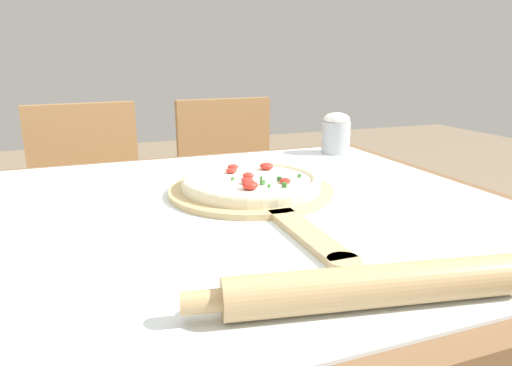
% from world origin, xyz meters
% --- Properties ---
extents(dining_table, '(1.11, 1.03, 0.75)m').
position_xyz_m(dining_table, '(0.00, 0.00, 0.64)').
color(dining_table, brown).
rests_on(dining_table, ground_plane).
extents(towel_cloth, '(1.03, 0.95, 0.00)m').
position_xyz_m(towel_cloth, '(0.00, 0.00, 0.75)').
color(towel_cloth, silver).
rests_on(towel_cloth, dining_table).
extents(pizza_peel, '(0.35, 0.58, 0.01)m').
position_xyz_m(pizza_peel, '(0.04, 0.05, 0.76)').
color(pizza_peel, tan).
rests_on(pizza_peel, towel_cloth).
extents(pizza, '(0.29, 0.29, 0.04)m').
position_xyz_m(pizza, '(0.04, 0.07, 0.78)').
color(pizza, beige).
rests_on(pizza, pizza_peel).
extents(rolling_pin, '(0.44, 0.11, 0.05)m').
position_xyz_m(rolling_pin, '(0.02, -0.40, 0.78)').
color(rolling_pin, tan).
rests_on(rolling_pin, towel_cloth).
extents(chair_left, '(0.44, 0.44, 0.88)m').
position_xyz_m(chair_left, '(-0.28, 0.85, 0.51)').
color(chair_left, '#A37547').
rests_on(chair_left, ground_plane).
extents(chair_right, '(0.41, 0.41, 0.88)m').
position_xyz_m(chair_right, '(0.24, 0.85, 0.51)').
color(chair_right, '#A37547').
rests_on(chair_right, ground_plane).
extents(flour_cup, '(0.08, 0.08, 0.12)m').
position_xyz_m(flour_cup, '(0.42, 0.38, 0.82)').
color(flour_cup, '#B2B7BC').
rests_on(flour_cup, towel_cloth).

